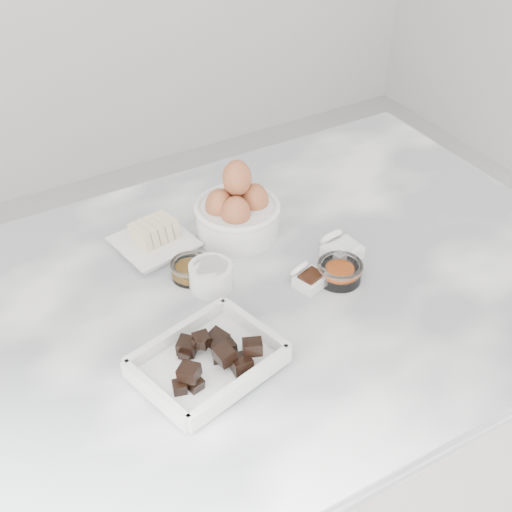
{
  "coord_description": "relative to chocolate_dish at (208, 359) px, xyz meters",
  "views": [
    {
      "loc": [
        -0.46,
        -0.78,
        1.72
      ],
      "look_at": [
        0.02,
        0.03,
        0.98
      ],
      "focal_mm": 50.0,
      "sensor_mm": 36.0,
      "label": 1
    }
  ],
  "objects": [
    {
      "name": "room_shell",
      "position": [
        0.15,
        0.12,
        0.44
      ],
      "size": [
        4.0,
        4.0,
        2.8
      ],
      "primitive_type": null,
      "color": "silver",
      "rests_on": "ground"
    },
    {
      "name": "cabinet",
      "position": [
        0.15,
        0.12,
        -0.51
      ],
      "size": [
        1.1,
        0.7,
        0.9
      ],
      "primitive_type": "cube",
      "color": "beige",
      "rests_on": "ground"
    },
    {
      "name": "marble_slab",
      "position": [
        0.15,
        0.12,
        -0.04
      ],
      "size": [
        1.2,
        0.8,
        0.04
      ],
      "primitive_type": "cube",
      "color": "white",
      "rests_on": "cabinet"
    },
    {
      "name": "chocolate_dish",
      "position": [
        0.0,
        0.0,
        0.0
      ],
      "size": [
        0.23,
        0.2,
        0.05
      ],
      "color": "white",
      "rests_on": "marble_slab"
    },
    {
      "name": "butter_plate",
      "position": [
        0.05,
        0.31,
        -0.0
      ],
      "size": [
        0.15,
        0.15,
        0.05
      ],
      "color": "white",
      "rests_on": "marble_slab"
    },
    {
      "name": "sugar_ramekin",
      "position": [
        0.09,
        0.16,
        0.0
      ],
      "size": [
        0.07,
        0.07,
        0.04
      ],
      "color": "white",
      "rests_on": "marble_slab"
    },
    {
      "name": "egg_bowl",
      "position": [
        0.2,
        0.28,
        0.03
      ],
      "size": [
        0.16,
        0.16,
        0.15
      ],
      "color": "white",
      "rests_on": "marble_slab"
    },
    {
      "name": "honey_bowl",
      "position": [
        0.07,
        0.21,
        -0.01
      ],
      "size": [
        0.07,
        0.07,
        0.03
      ],
      "color": "white",
      "rests_on": "marble_slab"
    },
    {
      "name": "zest_bowl",
      "position": [
        0.29,
        0.07,
        -0.0
      ],
      "size": [
        0.08,
        0.08,
        0.03
      ],
      "color": "white",
      "rests_on": "marble_slab"
    },
    {
      "name": "vanilla_spoon",
      "position": [
        0.24,
        0.09,
        -0.01
      ],
      "size": [
        0.06,
        0.07,
        0.04
      ],
      "color": "white",
      "rests_on": "marble_slab"
    },
    {
      "name": "salt_spoon",
      "position": [
        0.33,
        0.13,
        -0.01
      ],
      "size": [
        0.07,
        0.08,
        0.05
      ],
      "color": "white",
      "rests_on": "marble_slab"
    }
  ]
}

